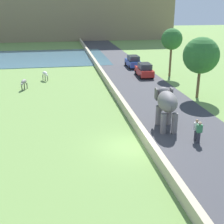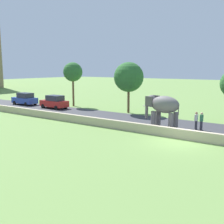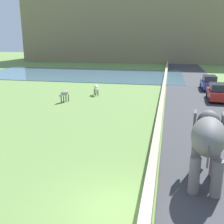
{
  "view_description": "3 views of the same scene",
  "coord_description": "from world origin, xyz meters",
  "px_view_note": "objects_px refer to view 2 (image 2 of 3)",
  "views": [
    {
      "loc": [
        -4.4,
        -17.9,
        9.18
      ],
      "look_at": [
        -0.54,
        3.86,
        1.17
      ],
      "focal_mm": 48.38,
      "sensor_mm": 36.0,
      "label": 1
    },
    {
      "loc": [
        -18.44,
        -7.08,
        5.4
      ],
      "look_at": [
        2.16,
        7.26,
        1.3
      ],
      "focal_mm": 43.4,
      "sensor_mm": 36.0,
      "label": 2
    },
    {
      "loc": [
        1.69,
        -8.4,
        6.09
      ],
      "look_at": [
        -1.53,
        6.71,
        1.85
      ],
      "focal_mm": 42.79,
      "sensor_mm": 36.0,
      "label": 3
    }
  ],
  "objects_px": {
    "elephant": "(163,107)",
    "person_trailing": "(201,121)",
    "car_blue": "(25,99)",
    "person_beside_elephant": "(196,120)",
    "car_red": "(54,102)"
  },
  "relations": [
    {
      "from": "person_trailing",
      "to": "car_red",
      "type": "bearing_deg",
      "value": 84.87
    },
    {
      "from": "person_trailing",
      "to": "car_blue",
      "type": "relative_size",
      "value": 0.41
    },
    {
      "from": "person_beside_elephant",
      "to": "person_trailing",
      "type": "height_order",
      "value": "same"
    },
    {
      "from": "car_blue",
      "to": "elephant",
      "type": "bearing_deg",
      "value": -97.68
    },
    {
      "from": "person_trailing",
      "to": "car_blue",
      "type": "height_order",
      "value": "car_blue"
    },
    {
      "from": "elephant",
      "to": "person_trailing",
      "type": "bearing_deg",
      "value": -66.66
    },
    {
      "from": "person_beside_elephant",
      "to": "car_blue",
      "type": "relative_size",
      "value": 0.41
    },
    {
      "from": "elephant",
      "to": "car_blue",
      "type": "xyz_separation_m",
      "value": [
        3.12,
        23.17,
        -1.14
      ]
    },
    {
      "from": "elephant",
      "to": "car_blue",
      "type": "bearing_deg",
      "value": 82.32
    },
    {
      "from": "car_red",
      "to": "person_beside_elephant",
      "type": "bearing_deg",
      "value": -95.28
    },
    {
      "from": "person_beside_elephant",
      "to": "car_red",
      "type": "bearing_deg",
      "value": 84.72
    },
    {
      "from": "person_trailing",
      "to": "car_red",
      "type": "xyz_separation_m",
      "value": [
        1.8,
        20.06,
        0.03
      ]
    },
    {
      "from": "car_red",
      "to": "person_trailing",
      "type": "bearing_deg",
      "value": -95.13
    },
    {
      "from": "person_trailing",
      "to": "car_blue",
      "type": "bearing_deg",
      "value": 86.07
    },
    {
      "from": "elephant",
      "to": "person_beside_elephant",
      "type": "distance_m",
      "value": 3.15
    }
  ]
}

